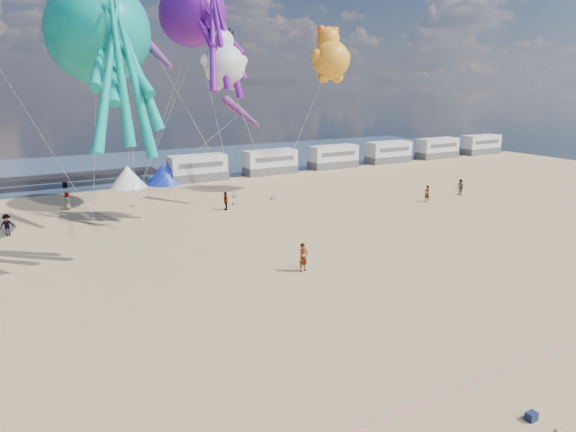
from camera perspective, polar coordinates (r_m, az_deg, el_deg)
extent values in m
plane|color=tan|center=(24.27, 9.45, -12.86)|extent=(120.00, 120.00, 0.00)
plane|color=#31455F|center=(73.75, -18.33, 5.22)|extent=(120.00, 120.00, 0.00)
cube|color=silver|center=(60.72, -10.01, 5.28)|extent=(6.60, 2.50, 3.00)
cube|color=silver|center=(64.45, -1.99, 6.02)|extent=(6.60, 2.50, 3.00)
cube|color=silver|center=(69.28, 5.04, 6.58)|extent=(6.60, 2.50, 3.00)
cube|color=silver|center=(75.02, 11.10, 6.97)|extent=(6.60, 2.50, 3.00)
cube|color=silver|center=(81.46, 16.25, 7.25)|extent=(6.60, 2.50, 3.00)
cube|color=silver|center=(88.45, 20.62, 7.44)|extent=(6.60, 2.50, 3.00)
cone|color=white|center=(58.65, -17.39, 4.21)|extent=(4.00, 4.00, 2.40)
cone|color=#1933CC|center=(59.59, -13.63, 4.62)|extent=(4.00, 4.00, 2.40)
cube|color=#152144|center=(20.42, 25.44, -19.47)|extent=(0.38, 0.28, 0.30)
cylinder|color=#F2338C|center=(21.16, 18.33, -17.84)|extent=(34.00, 0.03, 0.03)
imported|color=tan|center=(31.08, 1.72, -4.61)|extent=(0.74, 0.58, 1.78)
imported|color=#7F6659|center=(50.31, -23.32, 1.56)|extent=(0.40, 0.59, 1.59)
imported|color=#7F6659|center=(54.76, 18.60, 3.02)|extent=(0.63, 0.87, 1.67)
imported|color=#7F6659|center=(43.50, -28.75, -0.90)|extent=(0.96, 0.84, 1.67)
imported|color=#7F6659|center=(46.35, -6.94, 1.68)|extent=(0.73, 1.13, 1.67)
imported|color=#7F6659|center=(50.98, 15.18, 2.43)|extent=(1.52, 0.56, 1.61)
cube|color=gray|center=(45.90, -20.83, -0.24)|extent=(0.50, 0.35, 0.22)
cube|color=gray|center=(48.48, -5.85, 1.41)|extent=(0.50, 0.35, 0.22)
cube|color=gray|center=(50.43, -1.60, 2.00)|extent=(0.50, 0.35, 0.22)
cube|color=gray|center=(51.38, -5.87, 2.16)|extent=(0.50, 0.35, 0.22)
cube|color=gray|center=(49.43, -16.75, 1.11)|extent=(0.50, 0.35, 0.22)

